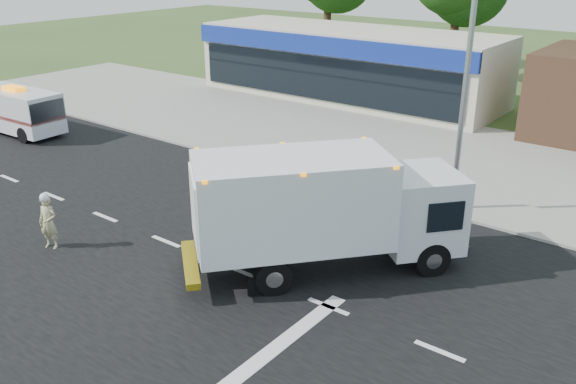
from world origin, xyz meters
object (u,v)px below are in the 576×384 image
Objects in this scene: ambulance_van at (19,110)px; traffic_signal_pole at (448,65)px; ems_box_truck at (322,205)px; emergency_worker at (48,221)px.

ambulance_van is 20.43m from traffic_signal_pole.
ems_box_truck is 1.48× the size of ambulance_van.
traffic_signal_pole is at bearing 34.51° from ems_box_truck.
ambulance_van is (-19.08, 2.22, -0.79)m from ems_box_truck.
traffic_signal_pole is at bearing 31.96° from emergency_worker.
traffic_signal_pole is at bearing 8.43° from ambulance_van.
traffic_signal_pole is (19.70, 3.87, 3.76)m from ambulance_van.
ambulance_van reaches higher than emergency_worker.
ambulance_van is at bearing 123.73° from ems_box_truck.
traffic_signal_pole reaches higher than emergency_worker.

